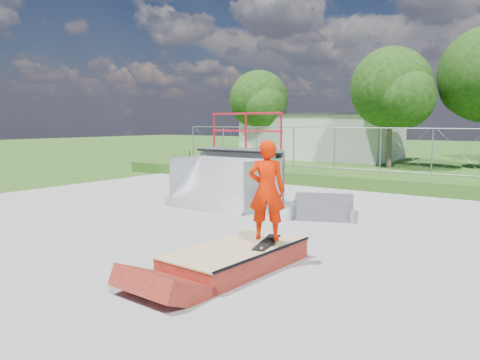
{
  "coord_description": "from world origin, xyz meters",
  "views": [
    {
      "loc": [
        6.21,
        -8.33,
        2.52
      ],
      "look_at": [
        -0.36,
        1.06,
        1.1
      ],
      "focal_mm": 35.0,
      "sensor_mm": 36.0,
      "label": 1
    }
  ],
  "objects_px": {
    "grind_box": "(236,258)",
    "flat_bank_ramp": "(322,208)",
    "skater": "(267,194)",
    "quarter_pipe": "(223,160)"
  },
  "relations": [
    {
      "from": "skater",
      "to": "grind_box",
      "type": "bearing_deg",
      "value": 18.12
    },
    {
      "from": "flat_bank_ramp",
      "to": "skater",
      "type": "relative_size",
      "value": 1.0
    },
    {
      "from": "quarter_pipe",
      "to": "skater",
      "type": "distance_m",
      "value": 6.02
    },
    {
      "from": "grind_box",
      "to": "flat_bank_ramp",
      "type": "relative_size",
      "value": 1.6
    },
    {
      "from": "quarter_pipe",
      "to": "skater",
      "type": "height_order",
      "value": "quarter_pipe"
    },
    {
      "from": "flat_bank_ramp",
      "to": "quarter_pipe",
      "type": "bearing_deg",
      "value": 162.73
    },
    {
      "from": "skater",
      "to": "flat_bank_ramp",
      "type": "bearing_deg",
      "value": -102.8
    },
    {
      "from": "grind_box",
      "to": "flat_bank_ramp",
      "type": "height_order",
      "value": "flat_bank_ramp"
    },
    {
      "from": "flat_bank_ramp",
      "to": "skater",
      "type": "bearing_deg",
      "value": -98.48
    },
    {
      "from": "quarter_pipe",
      "to": "skater",
      "type": "xyz_separation_m",
      "value": [
        4.19,
        -4.33,
        -0.11
      ]
    }
  ]
}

